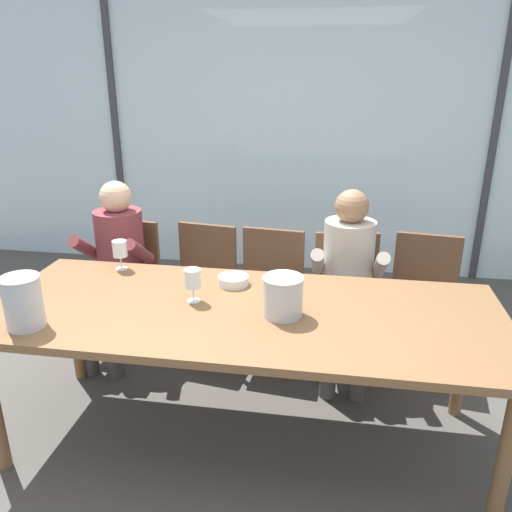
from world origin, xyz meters
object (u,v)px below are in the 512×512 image
at_px(chair_near_window_right, 424,293).
at_px(chair_center, 269,286).
at_px(chair_near_curtain, 127,274).
at_px(wine_glass_near_bucket, 120,250).
at_px(chair_right_of_center, 347,291).
at_px(wine_glass_by_left_taster, 193,280).
at_px(chair_left_of_center, 203,279).
at_px(tasting_bowl, 233,280).
at_px(dining_table, 245,321).
at_px(ice_bucket_secondary, 23,301).
at_px(person_beige_jumper, 348,273).
at_px(person_maroon_top, 116,259).
at_px(ice_bucket_primary, 283,295).

bearing_deg(chair_near_window_right, chair_center, -169.78).
distance_m(chair_near_curtain, chair_center, 1.04).
height_order(chair_near_curtain, wine_glass_near_bucket, wine_glass_near_bucket).
xyz_separation_m(chair_right_of_center, wine_glass_by_left_taster, (-0.79, -0.84, 0.38)).
height_order(chair_left_of_center, chair_near_window_right, same).
distance_m(tasting_bowl, wine_glass_by_left_taster, 0.30).
relative_size(chair_right_of_center, tasting_bowl, 5.25).
distance_m(dining_table, chair_near_window_right, 1.40).
bearing_deg(chair_near_curtain, wine_glass_near_bucket, -60.52).
bearing_deg(wine_glass_near_bucket, chair_near_window_right, 16.21).
height_order(dining_table, ice_bucket_secondary, ice_bucket_secondary).
height_order(person_beige_jumper, ice_bucket_secondary, person_beige_jumper).
distance_m(ice_bucket_secondary, tasting_bowl, 1.05).
xyz_separation_m(dining_table, chair_near_curtain, (-1.03, 0.94, -0.19)).
bearing_deg(wine_glass_by_left_taster, dining_table, -9.73).
distance_m(chair_right_of_center, wine_glass_by_left_taster, 1.22).
xyz_separation_m(dining_table, chair_near_window_right, (1.01, 0.94, -0.19)).
bearing_deg(wine_glass_near_bucket, chair_left_of_center, 56.36).
bearing_deg(wine_glass_by_left_taster, chair_center, 71.82).
bearing_deg(chair_near_window_right, chair_near_curtain, -172.71).
relative_size(dining_table, chair_left_of_center, 2.86).
relative_size(person_maroon_top, ice_bucket_primary, 6.04).
relative_size(person_maroon_top, person_beige_jumper, 1.00).
bearing_deg(wine_glass_near_bucket, person_beige_jumper, 15.52).
height_order(chair_left_of_center, wine_glass_near_bucket, wine_glass_near_bucket).
relative_size(chair_right_of_center, wine_glass_by_left_taster, 5.08).
relative_size(chair_near_window_right, person_maroon_top, 0.73).
height_order(chair_center, chair_right_of_center, same).
bearing_deg(chair_right_of_center, chair_near_window_right, -1.53).
distance_m(chair_near_curtain, wine_glass_near_bucket, 0.69).
height_order(chair_near_window_right, person_maroon_top, person_maroon_top).
height_order(chair_center, wine_glass_near_bucket, wine_glass_near_bucket).
distance_m(chair_near_curtain, chair_left_of_center, 0.56).
bearing_deg(chair_left_of_center, tasting_bowl, -52.62).
xyz_separation_m(chair_left_of_center, ice_bucket_primary, (0.66, -0.96, 0.37)).
xyz_separation_m(chair_near_curtain, chair_right_of_center, (1.55, -0.05, 0.00)).
bearing_deg(ice_bucket_secondary, person_beige_jumper, 37.20).
relative_size(person_maroon_top, ice_bucket_secondary, 4.85).
distance_m(chair_center, chair_right_of_center, 0.51).
bearing_deg(dining_table, chair_right_of_center, 59.89).
bearing_deg(wine_glass_by_left_taster, chair_right_of_center, 46.92).
height_order(chair_right_of_center, person_beige_jumper, person_beige_jumper).
distance_m(ice_bucket_primary, wine_glass_near_bucket, 1.10).
xyz_separation_m(chair_near_window_right, tasting_bowl, (-1.13, -0.65, 0.29)).
bearing_deg(person_maroon_top, ice_bucket_primary, -32.29).
xyz_separation_m(chair_near_curtain, chair_center, (1.03, -0.05, 0.00)).
bearing_deg(chair_near_window_right, chair_left_of_center, -172.17).
relative_size(wine_glass_by_left_taster, wine_glass_near_bucket, 1.00).
xyz_separation_m(ice_bucket_secondary, tasting_bowl, (0.84, 0.62, -0.10)).
distance_m(chair_left_of_center, chair_right_of_center, 0.99).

